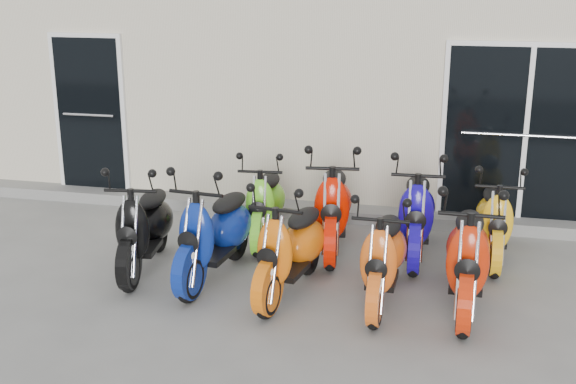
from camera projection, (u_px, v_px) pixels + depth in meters
name	position (u px, v px, depth m)	size (l,w,h in m)	color
ground	(275.00, 275.00, 7.66)	(80.00, 80.00, 0.00)	gray
building	(351.00, 66.00, 12.04)	(14.00, 6.00, 3.20)	beige
front_step	(313.00, 211.00, 9.52)	(14.00, 0.40, 0.15)	gray
door_left	(90.00, 110.00, 10.02)	(1.07, 0.08, 2.22)	black
door_right	(526.00, 130.00, 8.75)	(2.02, 0.08, 2.22)	black
scooter_front_black	(144.00, 215.00, 7.64)	(0.61, 1.68, 1.24)	black
scooter_front_blue	(215.00, 220.00, 7.40)	(0.64, 1.76, 1.30)	navy
scooter_front_orange_a	(291.00, 235.00, 7.05)	(0.61, 1.68, 1.24)	orange
scooter_front_orange_b	(384.00, 244.00, 6.87)	(0.59, 1.62, 1.20)	orange
scooter_front_red	(469.00, 243.00, 6.74)	(0.65, 1.79, 1.32)	red
scooter_back_green	(265.00, 193.00, 8.51)	(0.58, 1.59, 1.18)	#71E927
scooter_back_red	(333.00, 194.00, 8.20)	(0.66, 1.81, 1.34)	red
scooter_back_blue	(417.00, 201.00, 8.02)	(0.64, 1.76, 1.30)	#16079F
scooter_back_yellow	(495.00, 209.00, 7.94)	(0.58, 1.59, 1.17)	yellow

